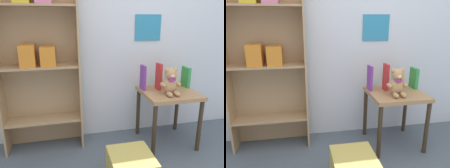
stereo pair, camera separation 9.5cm
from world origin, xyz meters
The scene contains 8 objects.
wall_back centered at (0.00, 1.30, 1.25)m, with size 4.80×0.07×2.50m.
bookshelf_side centered at (-0.90, 1.16, 0.93)m, with size 0.73×0.25×1.65m.
display_table centered at (0.32, 0.93, 0.47)m, with size 0.52×0.50×0.56m.
teddy_bear centered at (0.28, 0.86, 0.67)m, with size 0.19×0.18×0.26m.
book_standing_purple centered at (0.08, 1.05, 0.68)m, with size 0.02×0.11×0.25m, color purple.
book_standing_red centered at (0.24, 1.02, 0.69)m, with size 0.03×0.10×0.26m, color red.
book_standing_yellow centered at (0.39, 1.04, 0.65)m, with size 0.03×0.15×0.19m, color gold.
book_standing_green centered at (0.55, 1.03, 0.66)m, with size 0.03×0.13×0.21m, color #33934C.
Camera 2 is at (-0.60, -0.94, 1.25)m, focal length 35.00 mm.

